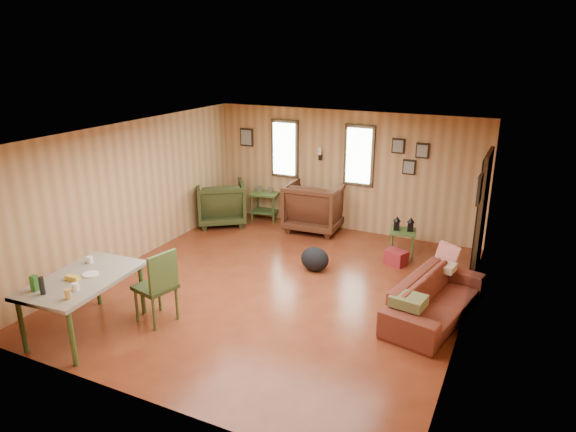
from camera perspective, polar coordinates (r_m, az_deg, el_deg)
name	(u,v)px	position (r m, az deg, el deg)	size (l,w,h in m)	color
room	(294,210)	(7.78, 0.73, 0.65)	(5.54, 6.04, 2.44)	brown
sofa	(436,292)	(7.35, 16.13, -8.15)	(1.97, 0.57, 0.77)	maroon
recliner_brown	(315,204)	(10.34, 3.06, 1.37)	(1.06, 1.00, 1.09)	#462415
recliner_green	(221,201)	(10.79, -7.49, 1.70)	(0.96, 0.90, 0.99)	#2D3518
end_table	(265,201)	(11.01, -2.52, 1.72)	(0.66, 0.62, 0.74)	#43612B
side_table	(403,229)	(9.29, 12.69, -1.44)	(0.54, 0.54, 0.73)	#43612B
cooler	(396,257)	(9.01, 11.92, -4.52)	(0.42, 0.37, 0.25)	maroon
backpack	(315,259)	(8.56, 3.00, -4.80)	(0.56, 0.47, 0.41)	black
sofa_pillows	(428,279)	(7.43, 15.31, -6.75)	(0.65, 1.85, 0.38)	brown
dining_table	(82,283)	(7.10, -21.94, -6.91)	(1.03, 1.59, 1.00)	gray
dining_chair	(158,283)	(7.08, -14.20, -7.25)	(0.57, 0.57, 1.04)	#2D3518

